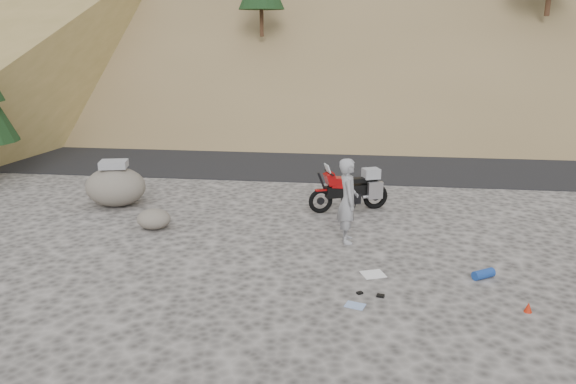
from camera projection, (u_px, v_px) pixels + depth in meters
The scene contains 12 objects.
ground at pixel (340, 254), 11.66m from camera, with size 140.00×140.00×0.00m, color #3E3B39.
road at pixel (349, 159), 20.24m from camera, with size 120.00×7.00×0.05m, color black.
motorcycle at pixel (353, 190), 14.32m from camera, with size 2.04×1.09×1.28m.
man at pixel (347, 241), 12.35m from camera, with size 0.68×0.45×1.86m, color gray.
boulder at pixel (116, 186), 14.73m from camera, with size 1.59×1.36×1.20m.
small_rock at pixel (154, 219), 13.07m from camera, with size 1.00×0.96×0.47m.
gear_white_cloth at pixel (373, 274), 10.66m from camera, with size 0.42×0.37×0.01m, color white.
gear_blue_mat at pixel (483, 274), 10.47m from camera, with size 0.18×0.18×0.44m, color navy.
gear_funnel at pixel (528, 307), 9.22m from camera, with size 0.13×0.13×0.17m, color #B8220C.
gear_glove_a at pixel (380, 296), 9.77m from camera, with size 0.13×0.09×0.04m, color black.
gear_glove_b at pixel (360, 293), 9.88m from camera, with size 0.10×0.08×0.03m, color black.
gear_blue_cloth at pixel (355, 305), 9.45m from camera, with size 0.33×0.24×0.01m, color #88A1D2.
Camera 1 is at (0.27, -10.89, 4.47)m, focal length 35.00 mm.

